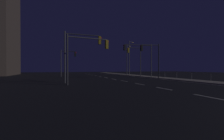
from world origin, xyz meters
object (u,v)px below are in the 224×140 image
Objects in this scene: traffic_light_overhead_east at (135,56)px; street_lamp_far_end at (130,55)px; street_lamp_corner at (127,57)px; traffic_light_mid_left at (68,58)px; traffic_light_far_left at (87,50)px; traffic_light_far_center at (81,47)px; traffic_light_near_right at (140,53)px; traffic_light_near_left at (151,54)px.

street_lamp_far_end is at bearing 72.10° from traffic_light_overhead_east.
traffic_light_overhead_east is 7.65m from street_lamp_corner.
traffic_light_mid_left is 13.26m from traffic_light_overhead_east.
street_lamp_far_end is (2.33, 7.22, 0.80)m from traffic_light_overhead_east.
traffic_light_overhead_east is 0.71× the size of street_lamp_far_end.
traffic_light_far_left is 0.87× the size of traffic_light_far_center.
traffic_light_mid_left is at bearing 93.45° from traffic_light_far_left.
traffic_light_near_right is at bearing -103.82° from street_lamp_corner.
traffic_light_far_center is (-0.33, 2.13, 0.51)m from traffic_light_far_left.
street_lamp_far_end is at bearing 9.36° from traffic_light_mid_left.
traffic_light_near_left is at bearing -98.31° from street_lamp_corner.
traffic_light_far_left is at bearing -126.54° from street_lamp_far_end.
traffic_light_near_right is 11.06m from street_lamp_far_end.
traffic_light_mid_left is at bearing -169.46° from street_lamp_corner.
street_lamp_corner is (13.16, 18.71, 0.89)m from traffic_light_far_left.
street_lamp_corner is (-0.55, 0.21, -0.44)m from street_lamp_far_end.
traffic_light_near_right is 1.09× the size of traffic_light_mid_left.
traffic_light_near_right is 3.46m from traffic_light_overhead_east.
traffic_light_far_center reaches higher than traffic_light_near_left.
traffic_light_near_right reaches higher than traffic_light_overhead_east.
street_lamp_corner reaches higher than traffic_light_far_left.
street_lamp_corner is (1.78, 7.43, 0.35)m from traffic_light_overhead_east.
traffic_light_far_center is (0.64, -13.95, 0.42)m from traffic_light_mid_left.
street_lamp_far_end is 0.74m from street_lamp_corner.
traffic_light_overhead_east is (12.35, -4.80, 0.44)m from traffic_light_mid_left.
traffic_light_far_left is 0.92× the size of traffic_light_near_left.
traffic_light_near_right is 12.29m from traffic_light_far_center.
traffic_light_near_right is 11.10m from street_lamp_corner.
street_lamp_far_end is (13.71, 18.50, 1.33)m from traffic_light_far_left.
traffic_light_near_left is at bearing -40.78° from traffic_light_mid_left.
traffic_light_mid_left is (-12.21, 10.53, -0.30)m from traffic_light_near_left.
traffic_light_far_center is at bearing -129.12° from street_lamp_corner.
traffic_light_overhead_east reaches higher than traffic_light_near_left.
street_lamp_corner reaches higher than traffic_light_mid_left.
traffic_light_near_left is at bearing -100.82° from street_lamp_far_end.
street_lamp_corner is (14.13, 2.63, 0.80)m from traffic_light_mid_left.
traffic_light_far_center is 0.80× the size of street_lamp_corner.
traffic_light_mid_left is 0.92× the size of traffic_light_overhead_east.
traffic_light_far_center is at bearing -141.99° from traffic_light_overhead_east.
traffic_light_mid_left is at bearing 144.63° from traffic_light_near_right.
traffic_light_near_left is at bearing -72.98° from traffic_light_near_right.
traffic_light_mid_left is (-0.97, 16.08, 0.09)m from traffic_light_far_left.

